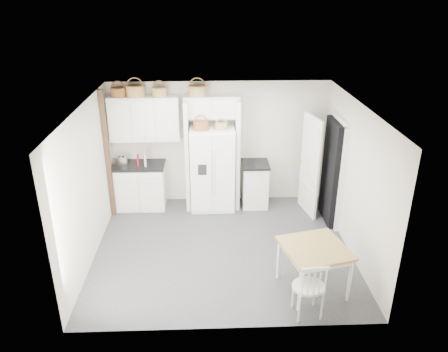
{
  "coord_description": "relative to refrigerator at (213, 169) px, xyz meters",
  "views": [
    {
      "loc": [
        -0.24,
        -6.67,
        4.36
      ],
      "look_at": [
        0.04,
        0.4,
        1.24
      ],
      "focal_mm": 35.0,
      "sensor_mm": 36.0,
      "label": 1
    }
  ],
  "objects": [
    {
      "name": "floor",
      "position": [
        0.15,
        -1.64,
        -0.87
      ],
      "size": [
        4.5,
        4.5,
        0.0
      ],
      "primitive_type": "plane",
      "color": "#2B2B2E",
      "rests_on": "ground"
    },
    {
      "name": "door_slab",
      "position": [
        1.95,
        -0.3,
        0.15
      ],
      "size": [
        0.21,
        0.79,
        2.05
      ],
      "primitive_type": "cube",
      "rotation": [
        0.0,
        0.0,
        -1.36
      ],
      "color": "white",
      "rests_on": "floor"
    },
    {
      "name": "wall_left",
      "position": [
        -2.1,
        -1.64,
        0.43
      ],
      "size": [
        0.0,
        4.0,
        4.0
      ],
      "primitive_type": "plane",
      "rotation": [
        1.57,
        0.0,
        1.57
      ],
      "color": "beige",
      "rests_on": "floor"
    },
    {
      "name": "trim_post",
      "position": [
        -2.05,
        -0.29,
        0.43
      ],
      "size": [
        0.09,
        0.09,
        2.6
      ],
      "primitive_type": "cube",
      "color": "#472E1D",
      "rests_on": "floor"
    },
    {
      "name": "counter_right",
      "position": [
        0.89,
        0.06,
        0.06
      ],
      "size": [
        0.56,
        0.67,
        0.04
      ],
      "primitive_type": "cube",
      "color": "black",
      "rests_on": "base_cab_right"
    },
    {
      "name": "refrigerator",
      "position": [
        0.0,
        0.0,
        0.0
      ],
      "size": [
        0.9,
        0.72,
        1.74
      ],
      "primitive_type": "cube",
      "color": "white",
      "rests_on": "floor"
    },
    {
      "name": "counter_left",
      "position": [
        -1.51,
        0.06,
        0.08
      ],
      "size": [
        1.04,
        0.67,
        0.04
      ],
      "primitive_type": "cube",
      "color": "black",
      "rests_on": "base_cab_left"
    },
    {
      "name": "fridge_panel_left",
      "position": [
        -0.51,
        0.06,
        0.28
      ],
      "size": [
        0.08,
        0.6,
        2.3
      ],
      "primitive_type": "cube",
      "color": "white",
      "rests_on": "floor"
    },
    {
      "name": "upper_cabinet",
      "position": [
        -1.35,
        0.19,
        1.03
      ],
      "size": [
        1.4,
        0.34,
        0.9
      ],
      "primitive_type": "cube",
      "color": "white",
      "rests_on": "wall_back"
    },
    {
      "name": "bridge_cabinet",
      "position": [
        0.0,
        0.19,
        1.25
      ],
      "size": [
        1.12,
        0.34,
        0.45
      ],
      "primitive_type": "cube",
      "color": "white",
      "rests_on": "wall_back"
    },
    {
      "name": "base_cab_right",
      "position": [
        0.89,
        0.06,
        -0.41
      ],
      "size": [
        0.52,
        0.62,
        0.91
      ],
      "primitive_type": "cube",
      "color": "white",
      "rests_on": "floor"
    },
    {
      "name": "cookbook_cream",
      "position": [
        -1.37,
        -0.02,
        0.23
      ],
      "size": [
        0.07,
        0.18,
        0.26
      ],
      "primitive_type": "cube",
      "rotation": [
        0.0,
        0.0,
        0.2
      ],
      "color": "beige",
      "rests_on": "counter_left"
    },
    {
      "name": "fridge_panel_right",
      "position": [
        0.51,
        0.06,
        0.28
      ],
      "size": [
        0.08,
        0.6,
        2.3
      ],
      "primitive_type": "cube",
      "color": "white",
      "rests_on": "floor"
    },
    {
      "name": "windsor_chair",
      "position": [
        1.29,
        -3.39,
        -0.39
      ],
      "size": [
        0.5,
        0.47,
        0.95
      ],
      "primitive_type": "cube",
      "rotation": [
        0.0,
        0.0,
        0.09
      ],
      "color": "white",
      "rests_on": "floor"
    },
    {
      "name": "cookbook_red",
      "position": [
        -1.51,
        -0.02,
        0.21
      ],
      "size": [
        0.05,
        0.15,
        0.23
      ],
      "primitive_type": "cube",
      "rotation": [
        0.0,
        0.0,
        0.08
      ],
      "color": "#AA0A0B",
      "rests_on": "counter_left"
    },
    {
      "name": "basket_fridge_a",
      "position": [
        -0.22,
        -0.1,
        0.95
      ],
      "size": [
        0.3,
        0.3,
        0.16
      ],
      "primitive_type": "cylinder",
      "color": "#58351A",
      "rests_on": "refrigerator"
    },
    {
      "name": "doorway_void",
      "position": [
        2.31,
        -0.64,
        0.15
      ],
      "size": [
        0.18,
        0.85,
        2.05
      ],
      "primitive_type": "cube",
      "color": "black",
      "rests_on": "floor"
    },
    {
      "name": "wall_back",
      "position": [
        0.15,
        0.36,
        0.43
      ],
      "size": [
        4.5,
        0.0,
        4.5
      ],
      "primitive_type": "plane",
      "rotation": [
        1.57,
        0.0,
        0.0
      ],
      "color": "beige",
      "rests_on": "floor"
    },
    {
      "name": "basket_upper_a",
      "position": [
        -1.82,
        0.19,
        1.56
      ],
      "size": [
        0.3,
        0.3,
        0.17
      ],
      "primitive_type": "cylinder",
      "color": "#58351A",
      "rests_on": "upper_cabinet"
    },
    {
      "name": "basket_fridge_b",
      "position": [
        0.18,
        -0.1,
        0.93
      ],
      "size": [
        0.23,
        0.23,
        0.12
      ],
      "primitive_type": "cylinder",
      "color": "#A0803F",
      "rests_on": "refrigerator"
    },
    {
      "name": "wall_right",
      "position": [
        2.4,
        -1.64,
        0.43
      ],
      "size": [
        0.0,
        4.0,
        4.0
      ],
      "primitive_type": "plane",
      "rotation": [
        1.57,
        0.0,
        -1.57
      ],
      "color": "beige",
      "rests_on": "floor"
    },
    {
      "name": "basket_bridge_a",
      "position": [
        -0.28,
        0.19,
        1.58
      ],
      "size": [
        0.35,
        0.35,
        0.2
      ],
      "primitive_type": "cylinder",
      "color": "#A0803F",
      "rests_on": "bridge_cabinet"
    },
    {
      "name": "basket_upper_b",
      "position": [
        -1.49,
        0.19,
        1.58
      ],
      "size": [
        0.36,
        0.36,
        0.21
      ],
      "primitive_type": "cylinder",
      "color": "#A0803F",
      "rests_on": "upper_cabinet"
    },
    {
      "name": "basket_upper_c",
      "position": [
        -1.02,
        0.19,
        1.57
      ],
      "size": [
        0.3,
        0.3,
        0.17
      ],
      "primitive_type": "cylinder",
      "color": "#A0803F",
      "rests_on": "upper_cabinet"
    },
    {
      "name": "toaster",
      "position": [
        -1.85,
        0.01,
        0.19
      ],
      "size": [
        0.29,
        0.2,
        0.19
      ],
      "primitive_type": "cube",
      "rotation": [
        0.0,
        0.0,
        -0.16
      ],
      "color": "silver",
      "rests_on": "counter_left"
    },
    {
      "name": "base_cab_left",
      "position": [
        -1.51,
        0.06,
        -0.41
      ],
      "size": [
        1.0,
        0.63,
        0.93
      ],
      "primitive_type": "cube",
      "color": "white",
      "rests_on": "floor"
    },
    {
      "name": "ceiling",
      "position": [
        0.15,
        -1.64,
        1.73
      ],
      "size": [
        4.5,
        4.5,
        0.0
      ],
      "primitive_type": "plane",
      "color": "white",
      "rests_on": "wall_back"
    },
    {
      "name": "dining_table",
      "position": [
        1.49,
        -2.84,
        -0.49
      ],
      "size": [
        1.11,
        1.11,
        0.76
      ],
      "primitive_type": "cube",
      "rotation": [
        0.0,
        0.0,
        0.24
      ],
      "color": "olive",
      "rests_on": "floor"
    }
  ]
}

